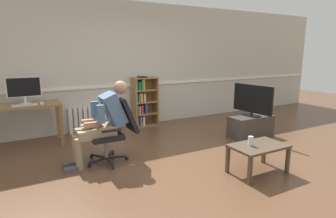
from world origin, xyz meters
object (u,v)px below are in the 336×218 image
at_px(computer_mouse, 42,103).
at_px(radiator, 93,119).
at_px(person_seated, 103,120).
at_px(bookshelf, 143,102).
at_px(imac_monitor, 24,88).
at_px(coffee_table, 258,149).
at_px(tv_stand, 251,126).
at_px(tv_screen, 252,100).
at_px(keyboard, 25,105).
at_px(drinking_glass, 251,141).
at_px(office_chair, 115,127).
at_px(computer_desk, 24,111).

distance_m(computer_mouse, radiator, 1.20).
bearing_deg(radiator, person_seated, -98.09).
height_order(bookshelf, radiator, bookshelf).
height_order(imac_monitor, person_seated, person_seated).
height_order(bookshelf, coffee_table, bookshelf).
distance_m(tv_stand, tv_screen, 0.53).
distance_m(keyboard, tv_stand, 4.12).
bearing_deg(drinking_glass, keyboard, 135.49).
distance_m(tv_stand, coffee_table, 1.70).
bearing_deg(tv_stand, computer_mouse, 159.21).
relative_size(bookshelf, radiator, 1.17).
bearing_deg(keyboard, coffee_table, -43.66).
bearing_deg(drinking_glass, bookshelf, 95.05).
height_order(imac_monitor, keyboard, imac_monitor).
height_order(keyboard, bookshelf, bookshelf).
xyz_separation_m(coffee_table, drinking_glass, (-0.12, 0.04, 0.12)).
relative_size(computer_mouse, tv_stand, 0.11).
bearing_deg(tv_screen, coffee_table, 132.06).
height_order(imac_monitor, office_chair, imac_monitor).
xyz_separation_m(computer_mouse, bookshelf, (2.08, 0.41, -0.22)).
height_order(computer_mouse, office_chair, office_chair).
height_order(computer_desk, office_chair, office_chair).
distance_m(computer_mouse, tv_screen, 3.85).
bearing_deg(keyboard, radiator, 23.32).
distance_m(computer_desk, person_seated, 1.70).
relative_size(radiator, coffee_table, 1.25).
height_order(person_seated, tv_stand, person_seated).
xyz_separation_m(tv_stand, drinking_glass, (-1.25, -1.22, 0.26)).
bearing_deg(tv_screen, bookshelf, 34.68).
bearing_deg(coffee_table, office_chair, 138.65).
xyz_separation_m(computer_desk, radiator, (1.26, 0.39, -0.37)).
height_order(computer_desk, computer_mouse, computer_mouse).
bearing_deg(office_chair, imac_monitor, -141.78).
distance_m(bookshelf, coffee_table, 3.06).
distance_m(tv_screen, coffee_table, 1.74).
bearing_deg(tv_screen, keyboard, 64.93).
height_order(keyboard, drinking_glass, keyboard).
bearing_deg(computer_mouse, keyboard, -175.66).
relative_size(keyboard, radiator, 0.41).
distance_m(tv_screen, drinking_glass, 1.77).
relative_size(computer_desk, keyboard, 3.10).
height_order(computer_desk, tv_stand, computer_desk).
bearing_deg(bookshelf, imac_monitor, -174.84).
relative_size(person_seated, tv_stand, 1.38).
distance_m(person_seated, drinking_glass, 2.12).
height_order(tv_stand, drinking_glass, drinking_glass).
bearing_deg(computer_desk, imac_monitor, 59.61).
distance_m(radiator, tv_screen, 3.26).
relative_size(computer_desk, drinking_glass, 9.33).
bearing_deg(computer_mouse, person_seated, -60.10).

